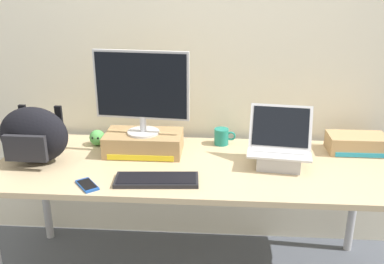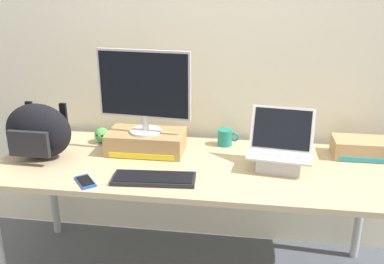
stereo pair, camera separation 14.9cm
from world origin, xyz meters
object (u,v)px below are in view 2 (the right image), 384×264
messenger_backpack (38,131)px  coffee_mug (225,137)px  toner_box_yellow (146,142)px  external_keyboard (154,179)px  desktop_monitor (144,89)px  plush_toy (102,135)px  cell_phone (85,182)px  toner_box_cyan (363,148)px  open_laptop (280,156)px

messenger_backpack → coffee_mug: bearing=19.5°
toner_box_yellow → external_keyboard: bearing=-70.6°
desktop_monitor → plush_toy: 0.45m
cell_phone → toner_box_cyan: (1.40, 0.52, 0.04)m
desktop_monitor → open_laptop: desktop_monitor is taller
toner_box_yellow → plush_toy: size_ratio=4.69×
cell_phone → plush_toy: 0.53m
toner_box_yellow → desktop_monitor: desktop_monitor is taller
messenger_backpack → toner_box_cyan: (1.75, 0.26, -0.10)m
external_keyboard → plush_toy: 0.62m
external_keyboard → toner_box_cyan: (1.07, 0.45, 0.04)m
toner_box_yellow → coffee_mug: bearing=20.0°
toner_box_yellow → open_laptop: (0.74, -0.11, 0.01)m
external_keyboard → coffee_mug: (0.31, 0.51, 0.04)m
open_laptop → plush_toy: open_laptop is taller
toner_box_yellow → messenger_backpack: (-0.55, -0.17, 0.09)m
plush_toy → desktop_monitor: bearing=-18.7°
toner_box_yellow → messenger_backpack: bearing=-163.4°
external_keyboard → messenger_backpack: bearing=160.4°
desktop_monitor → coffee_mug: size_ratio=4.12×
coffee_mug → plush_toy: 0.74m
desktop_monitor → plush_toy: (-0.30, 0.10, -0.32)m
external_keyboard → desktop_monitor: bearing=105.3°
toner_box_cyan → cell_phone: bearing=-159.7°
desktop_monitor → messenger_backpack: size_ratio=1.40×
external_keyboard → cell_phone: external_keyboard is taller
cell_phone → toner_box_cyan: 1.49m
toner_box_yellow → toner_box_cyan: toner_box_yellow is taller
messenger_backpack → plush_toy: (0.26, 0.26, -0.11)m
cell_phone → plush_toy: size_ratio=1.70×
external_keyboard → toner_box_cyan: size_ratio=1.30×
open_laptop → messenger_backpack: (-1.29, -0.05, 0.09)m
external_keyboard → messenger_backpack: 0.72m
coffee_mug → cell_phone: (-0.64, -0.58, -0.04)m
coffee_mug → toner_box_cyan: bearing=-4.5°
plush_toy → toner_box_cyan: (1.49, 0.00, 0.00)m
messenger_backpack → coffee_mug: messenger_backpack is taller
plush_toy → open_laptop: bearing=-11.5°
desktop_monitor → coffee_mug: desktop_monitor is taller
coffee_mug → toner_box_cyan: (0.76, -0.06, 0.00)m
open_laptop → toner_box_cyan: (0.46, 0.21, -0.02)m
toner_box_yellow → desktop_monitor: bearing=-97.0°
open_laptop → cell_phone: bearing=-154.9°
toner_box_yellow → cell_phone: (-0.20, -0.42, -0.05)m
plush_toy → toner_box_cyan: bearing=0.0°
toner_box_yellow → external_keyboard: toner_box_yellow is taller
open_laptop → coffee_mug: bearing=144.9°
toner_box_cyan → desktop_monitor: bearing=-175.2°
desktop_monitor → messenger_backpack: desktop_monitor is taller
external_keyboard → coffee_mug: 0.60m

